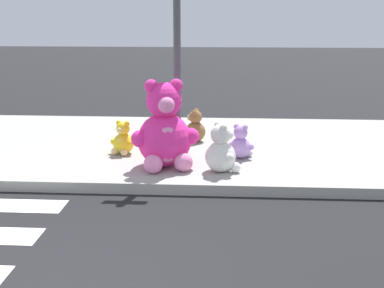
{
  "coord_description": "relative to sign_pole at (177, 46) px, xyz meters",
  "views": [
    {
      "loc": [
        1.74,
        -3.64,
        2.41
      ],
      "look_at": [
        1.27,
        3.6,
        0.55
      ],
      "focal_mm": 50.14,
      "sensor_mm": 36.0,
      "label": 1
    }
  ],
  "objects": [
    {
      "name": "plush_lavender",
      "position": [
        0.98,
        -0.05,
        -1.49
      ],
      "size": [
        0.38,
        0.38,
        0.53
      ],
      "color": "#B28CD8",
      "rests_on": "sidewalk"
    },
    {
      "name": "sidewalk",
      "position": [
        -1.0,
        0.8,
        -1.77
      ],
      "size": [
        28.0,
        4.4,
        0.15
      ],
      "primitive_type": "cube",
      "color": "#9E9B93",
      "rests_on": "ground_plane"
    },
    {
      "name": "plush_tan",
      "position": [
        -0.31,
        0.63,
        -1.45
      ],
      "size": [
        0.43,
        0.44,
        0.61
      ],
      "color": "tan",
      "rests_on": "sidewalk"
    },
    {
      "name": "plush_white",
      "position": [
        0.69,
        -0.77,
        -1.41
      ],
      "size": [
        0.51,
        0.52,
        0.71
      ],
      "color": "white",
      "rests_on": "sidewalk"
    },
    {
      "name": "plush_yellow",
      "position": [
        -0.88,
        0.08,
        -1.48
      ],
      "size": [
        0.39,
        0.38,
        0.53
      ],
      "color": "yellow",
      "rests_on": "sidewalk"
    },
    {
      "name": "plush_brown",
      "position": [
        0.2,
        0.95,
        -1.47
      ],
      "size": [
        0.39,
        0.43,
        0.57
      ],
      "color": "olive",
      "rests_on": "sidewalk"
    },
    {
      "name": "sign_pole",
      "position": [
        0.0,
        0.0,
        0.0
      ],
      "size": [
        0.56,
        0.11,
        3.2
      ],
      "color": "#4C4C51",
      "rests_on": "sidewalk"
    },
    {
      "name": "plush_pink_large",
      "position": [
        -0.13,
        -0.59,
        -1.19
      ],
      "size": [
        0.96,
        0.9,
        1.28
      ],
      "color": "#F22D93",
      "rests_on": "sidewalk"
    }
  ]
}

